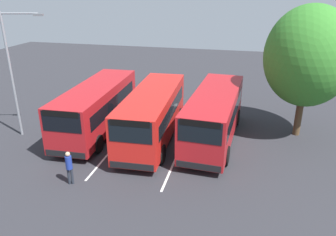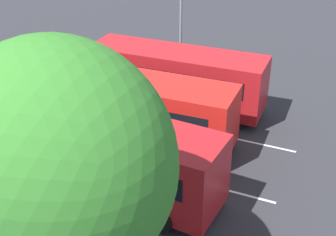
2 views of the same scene
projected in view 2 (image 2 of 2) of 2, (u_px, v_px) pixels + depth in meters
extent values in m
plane|color=#2B2B30|center=(151.00, 143.00, 21.58)|extent=(64.65, 64.65, 0.00)
cube|color=#AD191E|center=(177.00, 76.00, 24.01)|extent=(9.31, 2.92, 2.77)
cube|color=black|center=(99.00, 51.00, 25.16)|extent=(0.21, 2.23, 1.16)
cube|color=black|center=(168.00, 80.00, 22.84)|extent=(7.73, 0.41, 0.89)
cube|color=black|center=(185.00, 62.00, 24.85)|extent=(7.73, 0.41, 0.89)
cube|color=black|center=(98.00, 43.00, 24.95)|extent=(0.19, 2.03, 0.32)
cube|color=black|center=(101.00, 83.00, 26.09)|extent=(0.20, 2.33, 0.36)
cylinder|color=black|center=(117.00, 97.00, 24.59)|extent=(1.11, 0.33, 1.10)
cylinder|color=black|center=(137.00, 80.00, 26.55)|extent=(1.11, 0.33, 1.10)
cylinder|color=black|center=(223.00, 117.00, 22.64)|extent=(1.11, 0.33, 1.10)
cylinder|color=black|center=(236.00, 97.00, 24.59)|extent=(1.11, 0.33, 1.10)
cube|color=red|center=(135.00, 107.00, 20.99)|extent=(9.32, 2.97, 2.77)
cube|color=black|center=(49.00, 77.00, 22.13)|extent=(0.23, 2.23, 1.16)
cube|color=black|center=(122.00, 112.00, 19.82)|extent=(7.73, 0.45, 0.89)
cube|color=black|center=(146.00, 89.00, 21.84)|extent=(7.73, 0.45, 0.89)
cube|color=black|center=(47.00, 68.00, 21.91)|extent=(0.20, 2.03, 0.32)
cube|color=black|center=(53.00, 112.00, 23.05)|extent=(0.21, 2.33, 0.36)
cylinder|color=black|center=(68.00, 130.00, 21.56)|extent=(1.11, 0.33, 1.10)
cylinder|color=black|center=(94.00, 108.00, 23.52)|extent=(1.11, 0.33, 1.10)
cylinder|color=black|center=(186.00, 156.00, 19.63)|extent=(1.11, 0.33, 1.10)
cylinder|color=black|center=(204.00, 130.00, 21.59)|extent=(1.11, 0.33, 1.10)
cube|color=#AD191E|center=(107.00, 152.00, 17.69)|extent=(9.33, 3.01, 2.77)
cube|color=black|center=(15.00, 109.00, 19.19)|extent=(0.24, 2.23, 1.16)
cube|color=black|center=(87.00, 161.00, 16.57)|extent=(7.73, 0.48, 0.89)
cube|color=black|center=(124.00, 130.00, 18.49)|extent=(7.73, 0.48, 0.89)
cube|color=black|center=(13.00, 99.00, 18.97)|extent=(0.21, 2.03, 0.32)
cube|color=black|center=(21.00, 148.00, 20.12)|extent=(0.22, 2.33, 0.36)
cylinder|color=black|center=(31.00, 173.00, 18.54)|extent=(1.11, 0.34, 1.10)
cylinder|color=black|center=(69.00, 145.00, 20.41)|extent=(1.11, 0.34, 1.10)
cylinder|color=black|center=(159.00, 219.00, 16.14)|extent=(1.11, 0.34, 1.10)
cylinder|color=black|center=(189.00, 182.00, 18.01)|extent=(1.11, 0.34, 1.10)
cylinder|color=#232833|center=(64.00, 88.00, 25.88)|extent=(0.13, 0.13, 0.86)
cylinder|color=#232833|center=(63.00, 89.00, 25.74)|extent=(0.13, 0.13, 0.86)
cylinder|color=navy|center=(62.00, 76.00, 25.44)|extent=(0.40, 0.40, 0.68)
sphere|color=tan|center=(61.00, 68.00, 25.22)|extent=(0.23, 0.23, 0.23)
cylinder|color=gray|center=(181.00, 10.00, 27.38)|extent=(0.16, 0.16, 7.80)
ellipsoid|color=#337A28|center=(60.00, 160.00, 11.05)|extent=(5.87, 5.28, 6.16)
cube|color=silver|center=(169.00, 124.00, 23.17)|extent=(12.71, 0.28, 0.01)
cube|color=silver|center=(131.00, 165.00, 20.00)|extent=(12.71, 0.28, 0.01)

